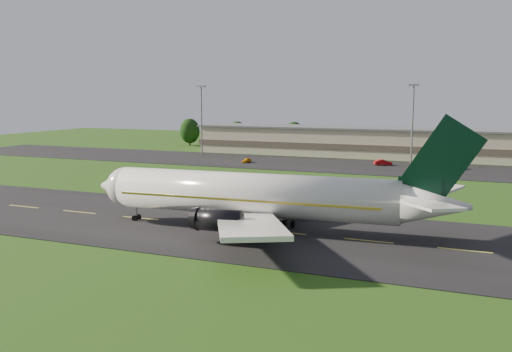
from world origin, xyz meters
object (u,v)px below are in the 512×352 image
at_px(airliner, 259,196).
at_px(service_vehicle_a, 247,160).
at_px(service_vehicle_c, 457,166).
at_px(light_mast_centre, 413,115).
at_px(light_mast_west, 201,112).
at_px(service_vehicle_b, 383,162).
at_px(terminal, 425,144).

relative_size(airliner, service_vehicle_a, 14.53).
bearing_deg(service_vehicle_a, service_vehicle_c, 12.19).
xyz_separation_m(light_mast_centre, service_vehicle_a, (-40.31, -12.04, -12.04)).
relative_size(light_mast_west, service_vehicle_c, 4.35).
xyz_separation_m(service_vehicle_b, service_vehicle_c, (17.72, -0.80, -0.08)).
xyz_separation_m(light_mast_west, service_vehicle_b, (53.70, -4.01, -11.91)).
relative_size(airliner, service_vehicle_c, 10.96).
height_order(light_mast_west, service_vehicle_a, light_mast_west).
distance_m(light_mast_centre, service_vehicle_b, 14.06).
xyz_separation_m(airliner, terminal, (9.93, 96.12, -0.67)).
bearing_deg(airliner, terminal, 80.18).
height_order(terminal, service_vehicle_a, terminal).
xyz_separation_m(terminal, service_vehicle_a, (-41.71, -28.22, -3.29)).
bearing_deg(service_vehicle_c, service_vehicle_b, -167.46).
relative_size(terminal, light_mast_west, 7.13).
bearing_deg(light_mast_west, airliner, -57.22).
height_order(light_mast_west, service_vehicle_c, light_mast_west).
height_order(service_vehicle_a, service_vehicle_c, service_vehicle_c).
bearing_deg(terminal, airliner, -95.90).
distance_m(light_mast_centre, service_vehicle_a, 43.76).
height_order(airliner, light_mast_west, light_mast_west).
bearing_deg(service_vehicle_b, airliner, 152.56).
xyz_separation_m(light_mast_centre, service_vehicle_b, (-6.30, -4.01, -11.91)).
xyz_separation_m(light_mast_west, service_vehicle_a, (19.69, -12.04, -12.04)).
bearing_deg(terminal, service_vehicle_a, -145.92).
xyz_separation_m(terminal, light_mast_west, (-61.40, -16.18, 8.75)).
bearing_deg(service_vehicle_a, light_mast_west, 152.80).
height_order(light_mast_centre, service_vehicle_a, light_mast_centre).
distance_m(terminal, light_mast_centre, 18.45).
xyz_separation_m(airliner, service_vehicle_a, (-31.79, 67.91, -3.96)).
bearing_deg(service_vehicle_b, light_mast_west, 59.97).
bearing_deg(terminal, light_mast_west, -165.24).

